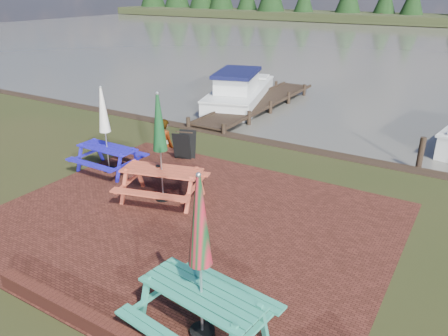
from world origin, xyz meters
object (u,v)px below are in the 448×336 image
picnic_table_blue (107,143)px  chalkboard (185,145)px  jetty (257,103)px  picnic_table_red (161,165)px  person (164,119)px  boat_jetty (240,93)px  picnic_table_teal (201,285)px

picnic_table_blue → chalkboard: (1.33, 1.97, -0.42)m
chalkboard → jetty: chalkboard is taller
picnic_table_red → chalkboard: 2.92m
jetty → person: person is taller
chalkboard → jetty: (-1.06, 7.06, -0.35)m
chalkboard → jetty: 7.14m
picnic_table_red → boat_jetty: 10.78m
picnic_table_red → person: 4.03m
person → chalkboard: bearing=163.8°
picnic_table_red → chalkboard: (-1.21, 2.61, -0.51)m
jetty → person: size_ratio=4.75×
picnic_table_teal → picnic_table_red: (-3.49, 3.39, 0.00)m
picnic_table_teal → boat_jetty: picnic_table_teal is taller
chalkboard → person: person is taller
picnic_table_blue → jetty: bearing=88.5°
picnic_table_red → boat_jetty: picnic_table_red is taller
picnic_table_teal → jetty: picnic_table_teal is taller
person → picnic_table_red: bearing=136.4°
person → picnic_table_blue: bearing=97.1°
picnic_table_blue → boat_jetty: (-0.95, 9.55, -0.52)m
picnic_table_blue → chalkboard: 2.41m
picnic_table_teal → picnic_table_blue: bearing=153.6°
jetty → person: bearing=-91.8°
picnic_table_blue → person: size_ratio=1.31×
picnic_table_teal → picnic_table_blue: 7.25m
picnic_table_blue → boat_jetty: size_ratio=0.37×
picnic_table_red → picnic_table_blue: (-2.54, 0.64, -0.09)m
chalkboard → boat_jetty: bearing=89.8°
jetty → boat_jetty: 1.34m
picnic_table_blue → boat_jetty: picnic_table_blue is taller
chalkboard → person: 1.47m
boat_jetty → picnic_table_teal: bearing=-79.1°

